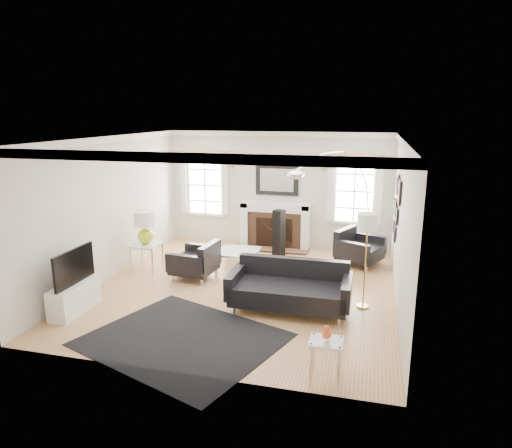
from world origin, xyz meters
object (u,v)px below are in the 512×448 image
(arc_floor_lamp, at_px, (334,201))
(armchair_left, at_px, (197,262))
(coffee_table, at_px, (238,252))
(fireplace, at_px, (275,226))
(armchair_right, at_px, (357,249))
(sofa, at_px, (290,289))
(gourd_lamp, at_px, (145,225))

(arc_floor_lamp, bearing_deg, armchair_left, -146.10)
(coffee_table, bearing_deg, fireplace, 74.55)
(armchair_left, distance_m, arc_floor_lamp, 3.22)
(armchair_left, relative_size, armchair_right, 0.82)
(fireplace, bearing_deg, sofa, -74.00)
(fireplace, height_order, gourd_lamp, gourd_lamp)
(gourd_lamp, bearing_deg, armchair_left, -2.82)
(armchair_left, height_order, armchair_right, armchair_right)
(arc_floor_lamp, bearing_deg, sofa, -99.63)
(sofa, distance_m, arc_floor_lamp, 2.92)
(armchair_left, relative_size, gourd_lamp, 1.43)
(armchair_left, height_order, gourd_lamp, gourd_lamp)
(fireplace, bearing_deg, coffee_table, -105.45)
(coffee_table, distance_m, gourd_lamp, 2.03)
(coffee_table, height_order, arc_floor_lamp, arc_floor_lamp)
(sofa, distance_m, armchair_left, 2.30)
(fireplace, xyz_separation_m, armchair_right, (2.01, -0.83, -0.19))
(coffee_table, height_order, gourd_lamp, gourd_lamp)
(gourd_lamp, relative_size, arc_floor_lamp, 0.27)
(gourd_lamp, xyz_separation_m, arc_floor_lamp, (3.66, 1.64, 0.37))
(sofa, height_order, arc_floor_lamp, arc_floor_lamp)
(armchair_right, relative_size, gourd_lamp, 1.74)
(gourd_lamp, height_order, arc_floor_lamp, arc_floor_lamp)
(sofa, xyz_separation_m, armchair_right, (1.01, 2.65, -0.01))
(armchair_right, height_order, arc_floor_lamp, arc_floor_lamp)
(sofa, bearing_deg, armchair_left, 154.16)
(armchair_left, bearing_deg, fireplace, 66.60)
(sofa, bearing_deg, fireplace, 106.00)
(armchair_left, xyz_separation_m, gourd_lamp, (-1.13, 0.06, 0.67))
(arc_floor_lamp, bearing_deg, fireplace, 151.89)
(sofa, height_order, armchair_right, sofa)
(fireplace, height_order, armchair_right, fireplace)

